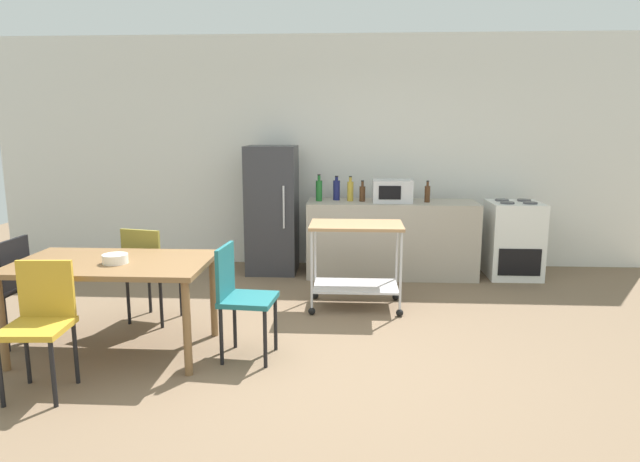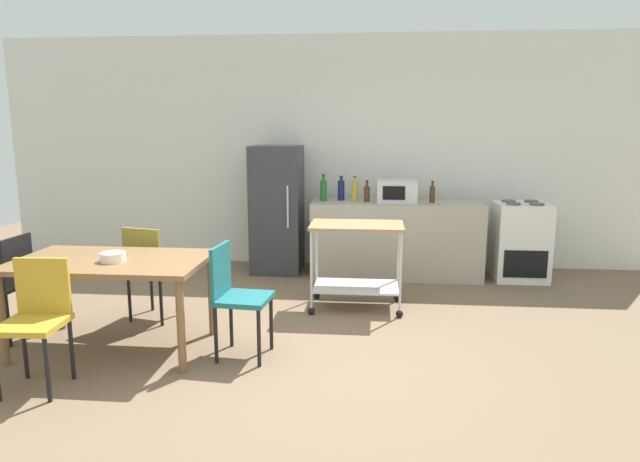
# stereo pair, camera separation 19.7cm
# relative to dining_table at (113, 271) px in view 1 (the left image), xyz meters

# --- Properties ---
(ground_plane) EXTENTS (12.00, 12.00, 0.00)m
(ground_plane) POSITION_rel_dining_table_xyz_m (1.44, -0.12, -0.67)
(ground_plane) COLOR brown
(back_wall) EXTENTS (8.40, 0.12, 2.90)m
(back_wall) POSITION_rel_dining_table_xyz_m (1.44, 3.08, 0.78)
(back_wall) COLOR silver
(back_wall) RESTS_ON ground_plane
(kitchen_counter) EXTENTS (2.00, 0.64, 0.90)m
(kitchen_counter) POSITION_rel_dining_table_xyz_m (2.34, 2.48, -0.22)
(kitchen_counter) COLOR #A89E8E
(kitchen_counter) RESTS_ON ground_plane
(dining_table) EXTENTS (1.50, 0.90, 0.75)m
(dining_table) POSITION_rel_dining_table_xyz_m (0.00, 0.00, 0.00)
(dining_table) COLOR brown
(dining_table) RESTS_ON ground_plane
(chair_olive) EXTENTS (0.48, 0.48, 0.89)m
(chair_olive) POSITION_rel_dining_table_xyz_m (0.03, 0.69, -0.15)
(chair_olive) COLOR olive
(chair_olive) RESTS_ON ground_plane
(chair_black) EXTENTS (0.41, 0.41, 0.89)m
(chair_black) POSITION_rel_dining_table_xyz_m (-0.98, 0.12, -0.15)
(chair_black) COLOR black
(chair_black) RESTS_ON ground_plane
(chair_teal) EXTENTS (0.44, 0.44, 0.89)m
(chair_teal) POSITION_rel_dining_table_xyz_m (1.01, -0.04, -0.15)
(chair_teal) COLOR #1E666B
(chair_teal) RESTS_ON ground_plane
(chair_mustard) EXTENTS (0.42, 0.42, 0.89)m
(chair_mustard) POSITION_rel_dining_table_xyz_m (-0.22, -0.68, -0.15)
(chair_mustard) COLOR gold
(chair_mustard) RESTS_ON ground_plane
(stove_oven) EXTENTS (0.60, 0.61, 0.92)m
(stove_oven) POSITION_rel_dining_table_xyz_m (3.79, 2.50, -0.22)
(stove_oven) COLOR white
(stove_oven) RESTS_ON ground_plane
(refrigerator) EXTENTS (0.60, 0.63, 1.55)m
(refrigerator) POSITION_rel_dining_table_xyz_m (0.89, 2.58, 0.10)
(refrigerator) COLOR #333338
(refrigerator) RESTS_ON ground_plane
(kitchen_cart) EXTENTS (0.91, 0.57, 0.85)m
(kitchen_cart) POSITION_rel_dining_table_xyz_m (1.91, 1.22, -0.10)
(kitchen_cart) COLOR #A37A51
(kitchen_cart) RESTS_ON ground_plane
(bottle_wine) EXTENTS (0.08, 0.08, 0.32)m
(bottle_wine) POSITION_rel_dining_table_xyz_m (1.47, 2.48, 0.36)
(bottle_wine) COLOR #1E6628
(bottle_wine) RESTS_ON kitchen_counter
(bottle_olive_oil) EXTENTS (0.08, 0.08, 0.29)m
(bottle_olive_oil) POSITION_rel_dining_table_xyz_m (1.68, 2.58, 0.36)
(bottle_olive_oil) COLOR navy
(bottle_olive_oil) RESTS_ON kitchen_counter
(bottle_vinegar) EXTENTS (0.07, 0.07, 0.30)m
(bottle_vinegar) POSITION_rel_dining_table_xyz_m (1.84, 2.50, 0.35)
(bottle_vinegar) COLOR gold
(bottle_vinegar) RESTS_ON kitchen_counter
(bottle_sesame_oil) EXTENTS (0.07, 0.07, 0.25)m
(bottle_sesame_oil) POSITION_rel_dining_table_xyz_m (1.99, 2.48, 0.33)
(bottle_sesame_oil) COLOR #4C2D19
(bottle_sesame_oil) RESTS_ON kitchen_counter
(microwave) EXTENTS (0.46, 0.35, 0.26)m
(microwave) POSITION_rel_dining_table_xyz_m (2.34, 2.45, 0.36)
(microwave) COLOR silver
(microwave) RESTS_ON kitchen_counter
(bottle_sparkling_water) EXTENTS (0.07, 0.07, 0.25)m
(bottle_sparkling_water) POSITION_rel_dining_table_xyz_m (2.75, 2.45, 0.33)
(bottle_sparkling_water) COLOR #4C2D19
(bottle_sparkling_water) RESTS_ON kitchen_counter
(fruit_bowl) EXTENTS (0.19, 0.19, 0.07)m
(fruit_bowl) POSITION_rel_dining_table_xyz_m (0.06, -0.08, 0.12)
(fruit_bowl) COLOR white
(fruit_bowl) RESTS_ON dining_table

